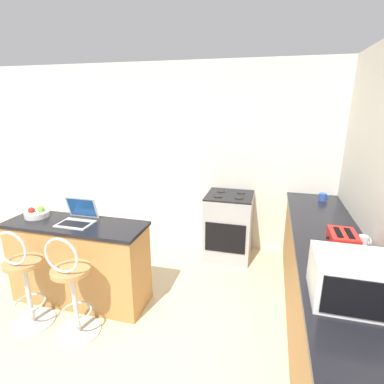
{
  "coord_description": "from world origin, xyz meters",
  "views": [
    {
      "loc": [
        1.32,
        -1.5,
        2.06
      ],
      "look_at": [
        0.4,
        1.95,
        0.99
      ],
      "focal_mm": 28.0,
      "sensor_mm": 36.0,
      "label": 1
    }
  ],
  "objects_px": {
    "bar_stool_near": "(25,281)",
    "fruit_bowl": "(37,213)",
    "bar_stool_far": "(72,289)",
    "mug_white": "(363,242)",
    "microwave": "(355,280)",
    "mug_blue": "(323,197)",
    "stove_range": "(229,226)",
    "laptop": "(78,216)",
    "toaster": "(342,243)"
  },
  "relations": [
    {
      "from": "bar_stool_far",
      "to": "mug_white",
      "type": "relative_size",
      "value": 9.7
    },
    {
      "from": "microwave",
      "to": "laptop",
      "type": "bearing_deg",
      "value": 164.21
    },
    {
      "from": "bar_stool_near",
      "to": "laptop",
      "type": "bearing_deg",
      "value": 61.05
    },
    {
      "from": "stove_range",
      "to": "mug_white",
      "type": "xyz_separation_m",
      "value": [
        1.29,
        -1.21,
        0.5
      ]
    },
    {
      "from": "bar_stool_near",
      "to": "bar_stool_far",
      "type": "height_order",
      "value": "same"
    },
    {
      "from": "toaster",
      "to": "fruit_bowl",
      "type": "distance_m",
      "value": 2.97
    },
    {
      "from": "mug_white",
      "to": "bar_stool_near",
      "type": "bearing_deg",
      "value": -167.86
    },
    {
      "from": "mug_white",
      "to": "microwave",
      "type": "bearing_deg",
      "value": -107.87
    },
    {
      "from": "microwave",
      "to": "stove_range",
      "type": "bearing_deg",
      "value": 117.15
    },
    {
      "from": "toaster",
      "to": "mug_white",
      "type": "bearing_deg",
      "value": 38.61
    },
    {
      "from": "bar_stool_near",
      "to": "fruit_bowl",
      "type": "xyz_separation_m",
      "value": [
        -0.24,
        0.53,
        0.46
      ]
    },
    {
      "from": "bar_stool_near",
      "to": "toaster",
      "type": "distance_m",
      "value": 2.82
    },
    {
      "from": "laptop",
      "to": "toaster",
      "type": "relative_size",
      "value": 1.15
    },
    {
      "from": "laptop",
      "to": "microwave",
      "type": "distance_m",
      "value": 2.49
    },
    {
      "from": "bar_stool_near",
      "to": "mug_white",
      "type": "height_order",
      "value": "bar_stool_near"
    },
    {
      "from": "microwave",
      "to": "fruit_bowl",
      "type": "height_order",
      "value": "microwave"
    },
    {
      "from": "mug_blue",
      "to": "bar_stool_far",
      "type": "bearing_deg",
      "value": -140.34
    },
    {
      "from": "bar_stool_far",
      "to": "toaster",
      "type": "bearing_deg",
      "value": 11.95
    },
    {
      "from": "bar_stool_near",
      "to": "microwave",
      "type": "distance_m",
      "value": 2.73
    },
    {
      "from": "bar_stool_near",
      "to": "bar_stool_far",
      "type": "bearing_deg",
      "value": 0.0
    },
    {
      "from": "laptop",
      "to": "mug_white",
      "type": "relative_size",
      "value": 3.29
    },
    {
      "from": "laptop",
      "to": "fruit_bowl",
      "type": "xyz_separation_m",
      "value": [
        -0.52,
        0.02,
        -0.02
      ]
    },
    {
      "from": "fruit_bowl",
      "to": "stove_range",
      "type": "bearing_deg",
      "value": 34.98
    },
    {
      "from": "mug_blue",
      "to": "fruit_bowl",
      "type": "bearing_deg",
      "value": -155.72
    },
    {
      "from": "toaster",
      "to": "fruit_bowl",
      "type": "height_order",
      "value": "toaster"
    },
    {
      "from": "bar_stool_far",
      "to": "fruit_bowl",
      "type": "relative_size",
      "value": 4.11
    },
    {
      "from": "stove_range",
      "to": "fruit_bowl",
      "type": "relative_size",
      "value": 3.66
    },
    {
      "from": "bar_stool_near",
      "to": "stove_range",
      "type": "distance_m",
      "value": 2.46
    },
    {
      "from": "bar_stool_far",
      "to": "fruit_bowl",
      "type": "height_order",
      "value": "bar_stool_far"
    },
    {
      "from": "bar_stool_far",
      "to": "bar_stool_near",
      "type": "bearing_deg",
      "value": 180.0
    },
    {
      "from": "fruit_bowl",
      "to": "mug_blue",
      "type": "relative_size",
      "value": 2.36
    },
    {
      "from": "bar_stool_far",
      "to": "laptop",
      "type": "xyz_separation_m",
      "value": [
        -0.23,
        0.5,
        0.48
      ]
    },
    {
      "from": "toaster",
      "to": "bar_stool_near",
      "type": "bearing_deg",
      "value": -170.22
    },
    {
      "from": "bar_stool_far",
      "to": "mug_white",
      "type": "xyz_separation_m",
      "value": [
        2.42,
        0.63,
        0.47
      ]
    },
    {
      "from": "bar_stool_near",
      "to": "stove_range",
      "type": "xyz_separation_m",
      "value": [
        1.64,
        1.84,
        -0.03
      ]
    },
    {
      "from": "bar_stool_far",
      "to": "fruit_bowl",
      "type": "distance_m",
      "value": 1.02
    },
    {
      "from": "bar_stool_near",
      "to": "mug_blue",
      "type": "bearing_deg",
      "value": 34.15
    },
    {
      "from": "toaster",
      "to": "bar_stool_far",
      "type": "bearing_deg",
      "value": -168.05
    },
    {
      "from": "stove_range",
      "to": "fruit_bowl",
      "type": "bearing_deg",
      "value": -145.02
    },
    {
      "from": "mug_white",
      "to": "fruit_bowl",
      "type": "height_order",
      "value": "fruit_bowl"
    },
    {
      "from": "mug_blue",
      "to": "laptop",
      "type": "bearing_deg",
      "value": -151.06
    },
    {
      "from": "stove_range",
      "to": "microwave",
      "type": "bearing_deg",
      "value": -62.85
    },
    {
      "from": "laptop",
      "to": "mug_white",
      "type": "bearing_deg",
      "value": 2.73
    },
    {
      "from": "laptop",
      "to": "mug_white",
      "type": "height_order",
      "value": "laptop"
    },
    {
      "from": "bar_stool_near",
      "to": "mug_white",
      "type": "distance_m",
      "value": 3.03
    },
    {
      "from": "bar_stool_near",
      "to": "bar_stool_far",
      "type": "relative_size",
      "value": 1.0
    },
    {
      "from": "laptop",
      "to": "toaster",
      "type": "height_order",
      "value": "laptop"
    },
    {
      "from": "fruit_bowl",
      "to": "laptop",
      "type": "bearing_deg",
      "value": -2.47
    },
    {
      "from": "bar_stool_far",
      "to": "laptop",
      "type": "distance_m",
      "value": 0.73
    },
    {
      "from": "bar_stool_near",
      "to": "laptop",
      "type": "xyz_separation_m",
      "value": [
        0.28,
        0.5,
        0.48
      ]
    }
  ]
}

